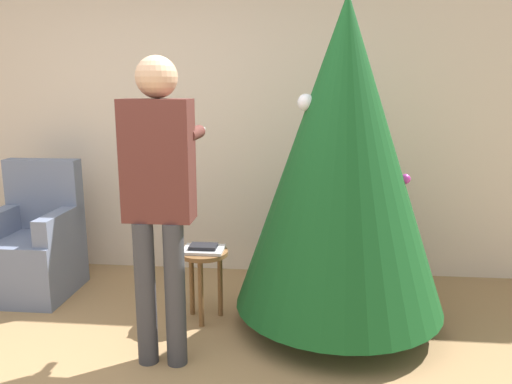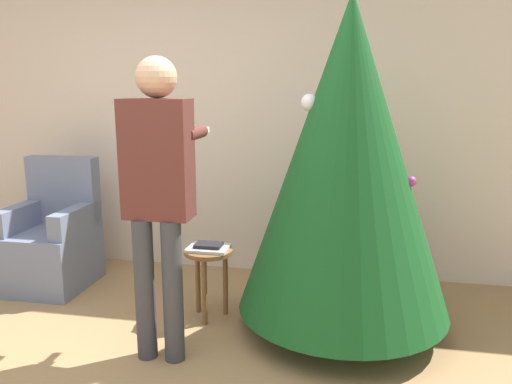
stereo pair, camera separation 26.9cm
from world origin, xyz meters
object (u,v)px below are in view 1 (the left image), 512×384
Objects in this scene: armchair at (35,248)px; side_stool at (204,265)px; christmas_tree at (342,157)px; person_standing at (159,184)px.

armchair is 2.07× the size of side_stool.
armchair is (-2.36, 0.36, -0.81)m from christmas_tree.
armchair is 1.47m from side_stool.
person_standing reaches higher than side_stool.
side_stool is at bearing 75.76° from person_standing.
person_standing is 0.87m from side_stool.
christmas_tree reaches higher than person_standing.
christmas_tree is 1.21m from side_stool.
armchair reaches higher than side_stool.
side_stool is (1.43, -0.34, 0.03)m from armchair.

